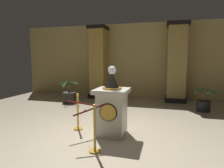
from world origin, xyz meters
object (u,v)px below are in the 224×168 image
(stanchion_far, at_px, (95,135))
(potted_palm_right, at_px, (204,103))
(pedestal_clock, at_px, (112,108))
(stanchion_near, at_px, (78,117))
(potted_palm_left, at_px, (69,96))

(stanchion_far, relative_size, potted_palm_right, 1.04)
(pedestal_clock, height_order, stanchion_near, pedestal_clock)
(potted_palm_right, bearing_deg, potted_palm_left, 179.99)
(pedestal_clock, distance_m, potted_palm_right, 4.05)
(pedestal_clock, distance_m, stanchion_far, 1.04)
(stanchion_near, bearing_deg, stanchion_far, -50.98)
(stanchion_far, height_order, potted_palm_left, potted_palm_left)
(potted_palm_left, bearing_deg, stanchion_near, -58.28)
(potted_palm_right, bearing_deg, stanchion_near, -140.88)
(potted_palm_right, bearing_deg, pedestal_clock, -130.50)
(stanchion_near, distance_m, potted_palm_left, 3.45)
(potted_palm_left, distance_m, potted_palm_right, 5.42)
(stanchion_near, height_order, potted_palm_left, potted_palm_left)
(pedestal_clock, height_order, potted_palm_left, pedestal_clock)
(pedestal_clock, height_order, stanchion_far, pedestal_clock)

